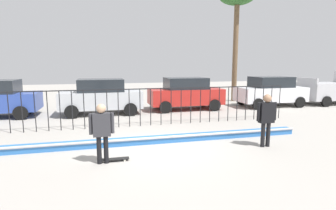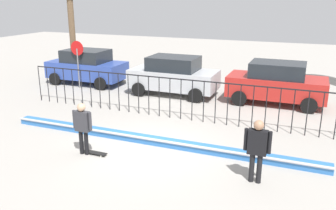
% 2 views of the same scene
% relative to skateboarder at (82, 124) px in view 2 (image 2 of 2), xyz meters
% --- Properties ---
extents(ground_plane, '(60.00, 60.00, 0.00)m').
position_rel_skateboarder_xyz_m(ground_plane, '(1.65, 1.13, -0.99)').
color(ground_plane, '#9E9991').
extents(bowl_coping_ledge, '(11.00, 0.40, 0.27)m').
position_rel_skateboarder_xyz_m(bowl_coping_ledge, '(1.65, 1.53, -0.87)').
color(bowl_coping_ledge, '#2D6BB7').
rests_on(bowl_coping_ledge, ground).
extents(perimeter_fence, '(14.04, 0.04, 1.65)m').
position_rel_skateboarder_xyz_m(perimeter_fence, '(1.65, 4.21, 0.04)').
color(perimeter_fence, black).
rests_on(perimeter_fence, ground).
extents(skateboarder, '(0.67, 0.25, 1.65)m').
position_rel_skateboarder_xyz_m(skateboarder, '(0.00, 0.00, 0.00)').
color(skateboarder, black).
rests_on(skateboarder, ground).
extents(skateboard, '(0.80, 0.20, 0.07)m').
position_rel_skateboarder_xyz_m(skateboard, '(0.32, 0.08, -0.93)').
color(skateboard, black).
rests_on(skateboard, ground).
extents(camera_operator, '(0.70, 0.26, 1.73)m').
position_rel_skateboarder_xyz_m(camera_operator, '(5.19, 0.23, 0.05)').
color(camera_operator, black).
rests_on(camera_operator, ground).
extents(parked_car_blue, '(4.30, 2.12, 1.90)m').
position_rel_skateboarder_xyz_m(parked_car_blue, '(-5.27, 7.89, -0.02)').
color(parked_car_blue, '#2D479E').
rests_on(parked_car_blue, ground).
extents(parked_car_silver, '(4.30, 2.12, 1.90)m').
position_rel_skateboarder_xyz_m(parked_car_silver, '(0.03, 7.57, -0.02)').
color(parked_car_silver, '#B7BABF').
rests_on(parked_car_silver, ground).
extents(parked_car_red, '(4.30, 2.12, 1.90)m').
position_rel_skateboarder_xyz_m(parked_car_red, '(4.90, 7.85, -0.02)').
color(parked_car_red, '#B2231E').
rests_on(parked_car_red, ground).
extents(stop_sign, '(0.76, 0.07, 2.50)m').
position_rel_skateboarder_xyz_m(stop_sign, '(-5.10, 6.90, 0.63)').
color(stop_sign, slate).
rests_on(stop_sign, ground).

